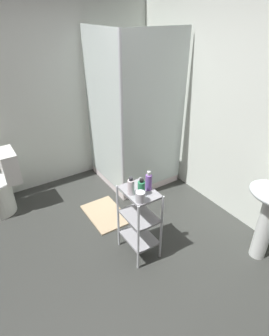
{
  "coord_description": "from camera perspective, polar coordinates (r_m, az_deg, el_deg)",
  "views": [
    {
      "loc": [
        1.65,
        -0.6,
        2.17
      ],
      "look_at": [
        -0.04,
        0.49,
        1.0
      ],
      "focal_mm": 29.76,
      "sensor_mm": 36.0,
      "label": 1
    }
  ],
  "objects": [
    {
      "name": "ground_plane",
      "position": [
        2.8,
        -8.64,
        -21.43
      ],
      "size": [
        4.2,
        4.2,
        0.02
      ],
      "primitive_type": "cube",
      "color": "#353733"
    },
    {
      "name": "wall_back",
      "position": [
        3.08,
        22.69,
        10.62
      ],
      "size": [
        4.2,
        0.14,
        2.5
      ],
      "color": "white",
      "rests_on": "ground_plane"
    },
    {
      "name": "wall_left",
      "position": [
        3.67,
        -22.98,
        13.38
      ],
      "size": [
        0.1,
        4.2,
        2.5
      ],
      "primitive_type": "cube",
      "color": "white",
      "rests_on": "ground_plane"
    },
    {
      "name": "shower_stall",
      "position": [
        3.79,
        -0.53,
        3.43
      ],
      "size": [
        0.92,
        0.92,
        2.0
      ],
      "color": "white",
      "rests_on": "ground_plane"
    },
    {
      "name": "toilet",
      "position": [
        3.64,
        -25.85,
        -3.82
      ],
      "size": [
        0.37,
        0.49,
        0.76
      ],
      "color": "white",
      "rests_on": "ground_plane"
    },
    {
      "name": "storage_cart",
      "position": [
        2.68,
        0.98,
        -10.06
      ],
      "size": [
        0.38,
        0.28,
        0.74
      ],
      "color": "silver",
      "rests_on": "ground_plane"
    },
    {
      "name": "body_wash_bottle_green",
      "position": [
        2.41,
        1.43,
        -4.11
      ],
      "size": [
        0.06,
        0.06,
        0.16
      ],
      "color": "#328C5E",
      "rests_on": "storage_cart"
    },
    {
      "name": "conditioner_bottle_purple",
      "position": [
        2.48,
        2.9,
        -2.82
      ],
      "size": [
        0.06,
        0.06,
        0.19
      ],
      "color": "#7E51AD",
      "rests_on": "storage_cart"
    },
    {
      "name": "lotion_bottle_white",
      "position": [
        2.42,
        -0.74,
        -3.87
      ],
      "size": [
        0.06,
        0.06,
        0.17
      ],
      "color": "white",
      "rests_on": "storage_cart"
    },
    {
      "name": "rinse_cup",
      "position": [
        2.34,
        1.2,
        -5.95
      ],
      "size": [
        0.08,
        0.08,
        0.1
      ],
      "primitive_type": "cylinder",
      "color": "silver",
      "rests_on": "storage_cart"
    },
    {
      "name": "bath_mat",
      "position": [
        3.41,
        -5.94,
        -9.35
      ],
      "size": [
        0.6,
        0.4,
        0.02
      ],
      "primitive_type": "cube",
      "color": "tan",
      "rests_on": "ground_plane"
    }
  ]
}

